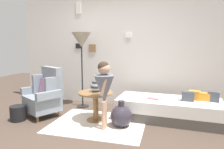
{
  "coord_description": "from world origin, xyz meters",
  "views": [
    {
      "loc": [
        1.15,
        -2.74,
        1.4
      ],
      "look_at": [
        0.15,
        0.95,
        0.85
      ],
      "focal_mm": 32.57,
      "sensor_mm": 36.0,
      "label": 1
    }
  ],
  "objects_px": {
    "armchair": "(45,94)",
    "vase_striped": "(96,86)",
    "floor_lamp": "(81,42)",
    "side_table": "(96,100)",
    "demijohn_near": "(121,116)",
    "daybed": "(168,109)",
    "magazine_basket": "(18,113)",
    "person_child": "(104,86)",
    "book_on_daybed": "(154,98)"
  },
  "relations": [
    {
      "from": "armchair",
      "to": "vase_striped",
      "type": "bearing_deg",
      "value": 1.75
    },
    {
      "from": "daybed",
      "to": "armchair",
      "type": "bearing_deg",
      "value": -170.59
    },
    {
      "from": "person_child",
      "to": "armchair",
      "type": "bearing_deg",
      "value": 165.73
    },
    {
      "from": "armchair",
      "to": "vase_striped",
      "type": "distance_m",
      "value": 1.08
    },
    {
      "from": "vase_striped",
      "to": "side_table",
      "type": "bearing_deg",
      "value": -75.32
    },
    {
      "from": "person_child",
      "to": "book_on_daybed",
      "type": "bearing_deg",
      "value": 40.87
    },
    {
      "from": "side_table",
      "to": "magazine_basket",
      "type": "distance_m",
      "value": 1.49
    },
    {
      "from": "daybed",
      "to": "book_on_daybed",
      "type": "height_order",
      "value": "book_on_daybed"
    },
    {
      "from": "side_table",
      "to": "floor_lamp",
      "type": "xyz_separation_m",
      "value": [
        -0.59,
        0.75,
        1.07
      ]
    },
    {
      "from": "armchair",
      "to": "floor_lamp",
      "type": "xyz_separation_m",
      "value": [
        0.48,
        0.74,
        1.02
      ]
    },
    {
      "from": "armchair",
      "to": "side_table",
      "type": "bearing_deg",
      "value": -0.15
    },
    {
      "from": "demijohn_near",
      "to": "magazine_basket",
      "type": "bearing_deg",
      "value": -173.6
    },
    {
      "from": "vase_striped",
      "to": "person_child",
      "type": "distance_m",
      "value": 0.47
    },
    {
      "from": "daybed",
      "to": "side_table",
      "type": "bearing_deg",
      "value": -163.16
    },
    {
      "from": "side_table",
      "to": "floor_lamp",
      "type": "bearing_deg",
      "value": 128.19
    },
    {
      "from": "book_on_daybed",
      "to": "armchair",
      "type": "bearing_deg",
      "value": -171.1
    },
    {
      "from": "vase_striped",
      "to": "floor_lamp",
      "type": "height_order",
      "value": "floor_lamp"
    },
    {
      "from": "side_table",
      "to": "magazine_basket",
      "type": "relative_size",
      "value": 2.26
    },
    {
      "from": "vase_striped",
      "to": "armchair",
      "type": "bearing_deg",
      "value": -178.25
    },
    {
      "from": "vase_striped",
      "to": "magazine_basket",
      "type": "relative_size",
      "value": 0.91
    },
    {
      "from": "armchair",
      "to": "person_child",
      "type": "xyz_separation_m",
      "value": [
        1.34,
        -0.34,
        0.29
      ]
    },
    {
      "from": "vase_striped",
      "to": "book_on_daybed",
      "type": "height_order",
      "value": "vase_striped"
    },
    {
      "from": "vase_striped",
      "to": "demijohn_near",
      "type": "relative_size",
      "value": 0.55
    },
    {
      "from": "side_table",
      "to": "person_child",
      "type": "height_order",
      "value": "person_child"
    },
    {
      "from": "side_table",
      "to": "armchair",
      "type": "bearing_deg",
      "value": 179.85
    },
    {
      "from": "book_on_daybed",
      "to": "side_table",
      "type": "bearing_deg",
      "value": -162.31
    },
    {
      "from": "book_on_daybed",
      "to": "magazine_basket",
      "type": "xyz_separation_m",
      "value": [
        -2.46,
        -0.72,
        -0.28
      ]
    },
    {
      "from": "armchair",
      "to": "floor_lamp",
      "type": "distance_m",
      "value": 1.35
    },
    {
      "from": "vase_striped",
      "to": "person_child",
      "type": "xyz_separation_m",
      "value": [
        0.28,
        -0.37,
        0.09
      ]
    },
    {
      "from": "person_child",
      "to": "book_on_daybed",
      "type": "height_order",
      "value": "person_child"
    },
    {
      "from": "side_table",
      "to": "floor_lamp",
      "type": "height_order",
      "value": "floor_lamp"
    },
    {
      "from": "demijohn_near",
      "to": "daybed",
      "type": "bearing_deg",
      "value": 35.72
    },
    {
      "from": "side_table",
      "to": "daybed",
      "type": "bearing_deg",
      "value": 16.84
    },
    {
      "from": "floor_lamp",
      "to": "armchair",
      "type": "bearing_deg",
      "value": -122.74
    },
    {
      "from": "demijohn_near",
      "to": "magazine_basket",
      "type": "height_order",
      "value": "demijohn_near"
    },
    {
      "from": "vase_striped",
      "to": "floor_lamp",
      "type": "distance_m",
      "value": 1.23
    },
    {
      "from": "magazine_basket",
      "to": "armchair",
      "type": "bearing_deg",
      "value": 48.29
    },
    {
      "from": "floor_lamp",
      "to": "person_child",
      "type": "height_order",
      "value": "floor_lamp"
    },
    {
      "from": "magazine_basket",
      "to": "vase_striped",
      "type": "bearing_deg",
      "value": 16.68
    },
    {
      "from": "floor_lamp",
      "to": "book_on_daybed",
      "type": "height_order",
      "value": "floor_lamp"
    },
    {
      "from": "daybed",
      "to": "demijohn_near",
      "type": "xyz_separation_m",
      "value": [
        -0.78,
        -0.56,
        -0.01
      ]
    },
    {
      "from": "demijohn_near",
      "to": "vase_striped",
      "type": "bearing_deg",
      "value": 159.2
    },
    {
      "from": "side_table",
      "to": "floor_lamp",
      "type": "distance_m",
      "value": 1.43
    },
    {
      "from": "floor_lamp",
      "to": "demijohn_near",
      "type": "xyz_separation_m",
      "value": [
        1.11,
        -0.91,
        -1.27
      ]
    },
    {
      "from": "armchair",
      "to": "magazine_basket",
      "type": "relative_size",
      "value": 3.46
    },
    {
      "from": "side_table",
      "to": "demijohn_near",
      "type": "distance_m",
      "value": 0.59
    },
    {
      "from": "book_on_daybed",
      "to": "vase_striped",
      "type": "bearing_deg",
      "value": -164.2
    },
    {
      "from": "armchair",
      "to": "floor_lamp",
      "type": "bearing_deg",
      "value": 57.26
    },
    {
      "from": "side_table",
      "to": "demijohn_near",
      "type": "xyz_separation_m",
      "value": [
        0.52,
        -0.17,
        -0.2
      ]
    },
    {
      "from": "daybed",
      "to": "demijohn_near",
      "type": "relative_size",
      "value": 4.2
    }
  ]
}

